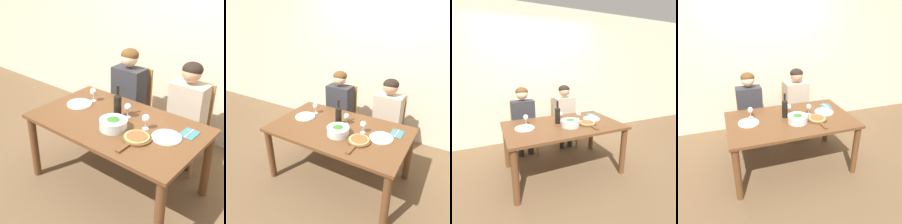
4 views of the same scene
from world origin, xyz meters
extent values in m
plane|color=brown|center=(0.00, 0.00, 0.00)|extent=(40.00, 40.00, 0.00)
cube|color=beige|center=(0.00, 1.41, 1.35)|extent=(10.00, 0.05, 2.70)
cube|color=white|center=(1.10, 1.38, 1.25)|extent=(0.08, 0.01, 0.12)
cube|color=brown|center=(0.00, 0.00, 0.72)|extent=(1.66, 0.98, 0.04)
cylinder|color=brown|center=(-0.77, -0.43, 0.35)|extent=(0.08, 0.08, 0.71)
cylinder|color=brown|center=(0.77, -0.43, 0.35)|extent=(0.08, 0.08, 0.71)
cylinder|color=brown|center=(-0.77, 0.43, 0.35)|extent=(0.08, 0.08, 0.71)
cylinder|color=brown|center=(0.77, 0.43, 0.35)|extent=(0.08, 0.08, 0.71)
cube|color=#9E7042|center=(-0.43, 0.77, 0.43)|extent=(0.42, 0.42, 0.04)
cube|color=#9E7042|center=(-0.43, 0.97, 0.70)|extent=(0.38, 0.03, 0.50)
cylinder|color=#9E7042|center=(-0.62, 0.58, 0.21)|extent=(0.04, 0.04, 0.41)
cylinder|color=#9E7042|center=(-0.24, 0.58, 0.21)|extent=(0.04, 0.04, 0.41)
cylinder|color=#9E7042|center=(-0.62, 0.96, 0.21)|extent=(0.04, 0.04, 0.41)
cylinder|color=#9E7042|center=(-0.24, 0.96, 0.21)|extent=(0.04, 0.04, 0.41)
cube|color=#9E7042|center=(0.36, 0.77, 0.43)|extent=(0.42, 0.42, 0.04)
cube|color=#9E7042|center=(0.36, 0.97, 0.70)|extent=(0.38, 0.03, 0.50)
cylinder|color=#9E7042|center=(0.17, 0.58, 0.21)|extent=(0.04, 0.04, 0.41)
cylinder|color=#9E7042|center=(0.55, 0.58, 0.21)|extent=(0.04, 0.04, 0.41)
cylinder|color=#9E7042|center=(0.17, 0.96, 0.21)|extent=(0.04, 0.04, 0.41)
cylinder|color=#9E7042|center=(0.55, 0.96, 0.21)|extent=(0.04, 0.04, 0.41)
cylinder|color=#28282D|center=(-0.52, 0.69, 0.22)|extent=(0.10, 0.10, 0.45)
cylinder|color=#28282D|center=(-0.34, 0.69, 0.22)|extent=(0.10, 0.10, 0.45)
cube|color=#2D2D33|center=(-0.43, 0.75, 0.72)|extent=(0.38, 0.22, 0.54)
cylinder|color=#2D2D33|center=(-0.63, 0.51, 0.57)|extent=(0.07, 0.31, 0.14)
cylinder|color=#2D2D33|center=(-0.23, 0.51, 0.57)|extent=(0.07, 0.31, 0.14)
sphere|color=beige|center=(-0.43, 0.75, 1.11)|extent=(0.20, 0.20, 0.20)
ellipsoid|color=#563819|center=(-0.43, 0.76, 1.14)|extent=(0.21, 0.21, 0.15)
cylinder|color=#28282D|center=(0.27, 0.69, 0.22)|extent=(0.10, 0.10, 0.45)
cylinder|color=#28282D|center=(0.45, 0.69, 0.22)|extent=(0.10, 0.10, 0.45)
cube|color=tan|center=(0.36, 0.75, 0.72)|extent=(0.38, 0.22, 0.54)
cylinder|color=tan|center=(0.16, 0.51, 0.57)|extent=(0.07, 0.31, 0.14)
cylinder|color=tan|center=(0.56, 0.51, 0.57)|extent=(0.07, 0.31, 0.14)
sphere|color=tan|center=(0.36, 0.75, 1.11)|extent=(0.20, 0.20, 0.20)
ellipsoid|color=black|center=(0.36, 0.76, 1.14)|extent=(0.21, 0.21, 0.15)
cylinder|color=black|center=(-0.05, 0.07, 0.85)|extent=(0.08, 0.08, 0.22)
cone|color=black|center=(-0.05, 0.07, 0.98)|extent=(0.08, 0.08, 0.03)
cylinder|color=black|center=(-0.05, 0.07, 1.04)|extent=(0.03, 0.03, 0.08)
cylinder|color=silver|center=(0.06, -0.13, 0.79)|extent=(0.26, 0.26, 0.10)
ellipsoid|color=#2D6B23|center=(0.06, -0.13, 0.80)|extent=(0.21, 0.21, 0.11)
cylinder|color=silver|center=(-0.55, 0.04, 0.75)|extent=(0.27, 0.27, 0.01)
torus|color=silver|center=(-0.55, 0.04, 0.75)|extent=(0.26, 0.26, 0.02)
cylinder|color=silver|center=(0.52, 0.05, 0.75)|extent=(0.27, 0.27, 0.01)
torus|color=silver|center=(0.52, 0.05, 0.75)|extent=(0.26, 0.26, 0.02)
cylinder|color=brown|center=(0.33, -0.13, 0.75)|extent=(0.26, 0.26, 0.02)
cube|color=brown|center=(0.33, -0.34, 0.75)|extent=(0.04, 0.14, 0.02)
cylinder|color=tan|center=(0.33, -0.13, 0.77)|extent=(0.22, 0.22, 0.01)
cylinder|color=#AD4C28|center=(0.33, -0.13, 0.77)|extent=(0.18, 0.18, 0.01)
cylinder|color=silver|center=(-0.49, 0.20, 0.75)|extent=(0.06, 0.06, 0.01)
cylinder|color=silver|center=(-0.49, 0.20, 0.79)|extent=(0.01, 0.01, 0.07)
ellipsoid|color=silver|center=(-0.49, 0.20, 0.86)|extent=(0.07, 0.07, 0.08)
ellipsoid|color=maroon|center=(-0.49, 0.20, 0.84)|extent=(0.06, 0.06, 0.03)
cylinder|color=silver|center=(0.29, 0.06, 0.75)|extent=(0.06, 0.06, 0.01)
cylinder|color=silver|center=(0.29, 0.06, 0.79)|extent=(0.01, 0.01, 0.07)
ellipsoid|color=silver|center=(0.29, 0.06, 0.86)|extent=(0.07, 0.07, 0.08)
ellipsoid|color=maroon|center=(0.29, 0.06, 0.84)|extent=(0.06, 0.06, 0.03)
cylinder|color=silver|center=(0.02, 0.14, 0.75)|extent=(0.06, 0.06, 0.01)
cylinder|color=silver|center=(0.02, 0.14, 0.79)|extent=(0.01, 0.01, 0.07)
ellipsoid|color=silver|center=(0.02, 0.14, 0.86)|extent=(0.07, 0.07, 0.08)
ellipsoid|color=maroon|center=(0.02, 0.14, 0.84)|extent=(0.06, 0.06, 0.03)
cube|color=#387075|center=(0.64, 0.23, 0.75)|extent=(0.14, 0.18, 0.01)
cube|color=silver|center=(0.64, 0.23, 0.75)|extent=(0.01, 0.17, 0.01)
camera|label=1|loc=(1.63, -2.04, 2.17)|focal=50.00mm
camera|label=2|loc=(1.15, -1.99, 2.06)|focal=35.00mm
camera|label=3|loc=(-0.96, -2.21, 1.57)|focal=28.00mm
camera|label=4|loc=(-0.82, -2.47, 2.03)|focal=35.00mm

